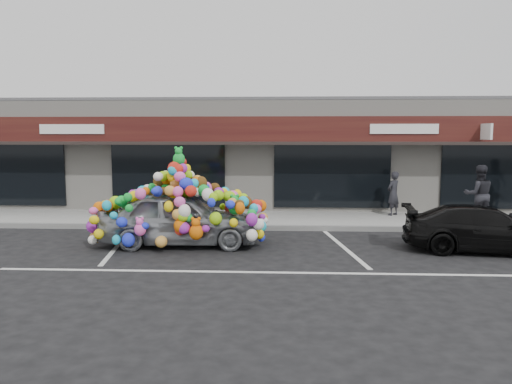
{
  "coord_description": "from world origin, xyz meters",
  "views": [
    {
      "loc": [
        1.13,
        -12.7,
        2.92
      ],
      "look_at": [
        0.44,
        1.4,
        1.31
      ],
      "focal_mm": 35.0,
      "sensor_mm": 36.0,
      "label": 1
    }
  ],
  "objects_px": {
    "black_sedan": "(485,229)",
    "pedestrian_a": "(393,193)",
    "pedestrian_b": "(479,195)",
    "toy_car": "(180,212)"
  },
  "relations": [
    {
      "from": "toy_car",
      "to": "pedestrian_b",
      "type": "bearing_deg",
      "value": -75.24
    },
    {
      "from": "toy_car",
      "to": "black_sedan",
      "type": "relative_size",
      "value": 1.15
    },
    {
      "from": "toy_car",
      "to": "black_sedan",
      "type": "xyz_separation_m",
      "value": [
        7.82,
        -0.36,
        -0.31
      ]
    },
    {
      "from": "toy_car",
      "to": "pedestrian_b",
      "type": "distance_m",
      "value": 9.31
    },
    {
      "from": "black_sedan",
      "to": "pedestrian_b",
      "type": "bearing_deg",
      "value": -10.53
    },
    {
      "from": "pedestrian_b",
      "to": "toy_car",
      "type": "bearing_deg",
      "value": 20.35
    },
    {
      "from": "black_sedan",
      "to": "pedestrian_a",
      "type": "distance_m",
      "value": 4.96
    },
    {
      "from": "toy_car",
      "to": "pedestrian_b",
      "type": "height_order",
      "value": "toy_car"
    },
    {
      "from": "pedestrian_a",
      "to": "black_sedan",
      "type": "bearing_deg",
      "value": 61.66
    },
    {
      "from": "toy_car",
      "to": "black_sedan",
      "type": "height_order",
      "value": "toy_car"
    }
  ]
}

